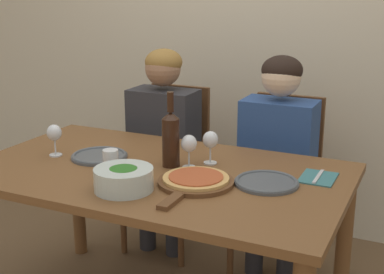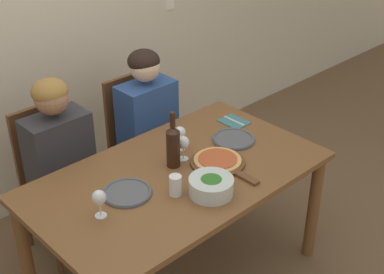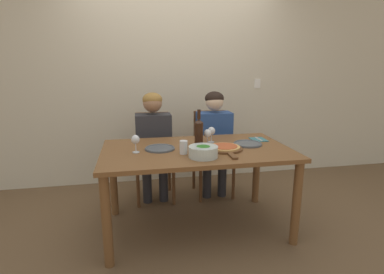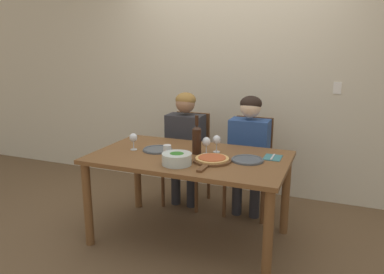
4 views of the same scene
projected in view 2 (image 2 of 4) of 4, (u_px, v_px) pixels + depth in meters
The scene contains 16 objects.
back_wall at pixel (41, 18), 3.49m from camera, with size 10.00×0.06×2.70m.
dining_table at pixel (178, 188), 2.99m from camera, with size 1.64×0.95×0.77m.
chair_left at pixel (55, 177), 3.38m from camera, with size 0.42×0.42×0.97m.
chair_right at pixel (140, 141), 3.78m from camera, with size 0.42×0.42×0.97m.
person_woman at pixel (61, 155), 3.19m from camera, with size 0.47×0.51×1.21m.
person_man at pixel (149, 119), 3.60m from camera, with size 0.47×0.51×1.21m.
wine_bottle at pixel (173, 145), 2.94m from camera, with size 0.08×0.08×0.34m.
broccoli_bowl at pixel (210, 186), 2.75m from camera, with size 0.23×0.23×0.10m.
dinner_plate_left at pixel (127, 192), 2.77m from camera, with size 0.26×0.26×0.02m.
dinner_plate_right at pixel (233, 139), 3.25m from camera, with size 0.26×0.26×0.02m.
pizza_on_board at pixel (219, 162), 3.01m from camera, with size 0.31×0.45×0.04m.
wine_glass_left at pixel (99, 199), 2.56m from camera, with size 0.07×0.07×0.15m.
wine_glass_right at pixel (180, 134), 3.11m from camera, with size 0.07×0.07×0.15m.
wine_glass_centre at pixel (183, 144), 3.01m from camera, with size 0.07×0.07×0.15m.
water_tumbler at pixel (175, 185), 2.74m from camera, with size 0.07×0.07×0.11m.
fork_on_napkin at pixel (234, 122), 3.46m from camera, with size 0.14×0.18×0.01m.
Camera 2 is at (-1.63, -1.84, 2.40)m, focal length 50.00 mm.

